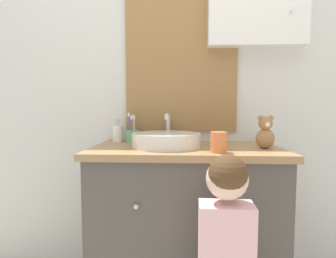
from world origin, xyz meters
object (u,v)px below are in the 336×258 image
object	(u,v)px
soap_dispenser	(118,133)
teddy_bear	(265,133)
sink_basin	(166,139)
toothbrush_holder	(132,135)
child_figure	(226,248)
drinking_cup	(219,142)

from	to	relation	value
soap_dispenser	teddy_bear	distance (m)	0.86
sink_basin	toothbrush_holder	size ratio (longest dim) A/B	2.35
sink_basin	soap_dispenser	world-z (taller)	sink_basin
child_figure	teddy_bear	bearing A→B (deg)	55.74
toothbrush_holder	child_figure	distance (m)	0.85
soap_dispenser	drinking_cup	xyz separation A→B (m)	(0.57, -0.37, -0.01)
toothbrush_holder	soap_dispenser	xyz separation A→B (m)	(-0.10, 0.01, 0.01)
teddy_bear	drinking_cup	xyz separation A→B (m)	(-0.25, -0.13, -0.03)
sink_basin	child_figure	bearing A→B (deg)	-58.47
teddy_bear	drinking_cup	world-z (taller)	teddy_bear
sink_basin	drinking_cup	bearing A→B (deg)	-34.14
sink_basin	teddy_bear	bearing A→B (deg)	-5.09
sink_basin	child_figure	world-z (taller)	sink_basin
soap_dispenser	child_figure	world-z (taller)	soap_dispenser
toothbrush_holder	soap_dispenser	size ratio (longest dim) A/B	1.29
soap_dispenser	child_figure	size ratio (longest dim) A/B	0.16
sink_basin	toothbrush_holder	bearing A→B (deg)	140.75
sink_basin	drinking_cup	size ratio (longest dim) A/B	4.35
teddy_bear	drinking_cup	bearing A→B (deg)	-153.30
sink_basin	teddy_bear	size ratio (longest dim) A/B	2.46
sink_basin	teddy_bear	world-z (taller)	sink_basin
teddy_bear	drinking_cup	size ratio (longest dim) A/B	1.77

